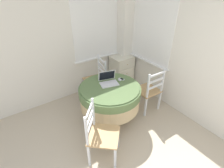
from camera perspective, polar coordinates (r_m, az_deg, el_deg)
corner_room_shell at (r=3.11m, az=4.09°, el=10.87°), size 4.39×4.82×2.55m
round_dining_table at (r=3.14m, az=-0.69°, el=-3.69°), size 1.10×1.10×0.75m
laptop at (r=3.11m, az=-1.19°, el=1.03°), size 0.37×0.32×0.21m
computer_mouse at (r=3.20m, az=2.52°, el=1.41°), size 0.05×0.09×0.04m
cell_phone at (r=3.26m, az=3.18°, el=1.64°), size 0.07×0.12×0.01m
dining_chair_near_back_window at (r=3.86m, az=-5.12°, el=1.56°), size 0.49×0.50×0.94m
dining_chair_near_right_window at (r=3.54m, az=11.97°, el=-2.13°), size 0.44×0.43×0.94m
dining_chair_camera_near at (r=2.60m, az=-3.72°, el=-16.15°), size 0.61×0.61×0.94m
corner_cabinet at (r=4.41m, az=3.17°, el=4.59°), size 0.52×0.44×0.75m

